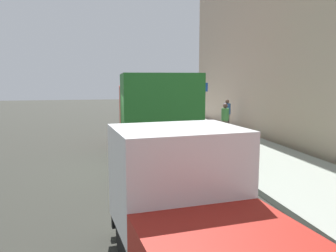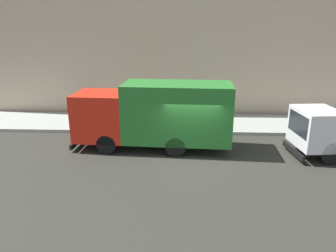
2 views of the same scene
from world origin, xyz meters
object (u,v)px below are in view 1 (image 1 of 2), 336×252
(large_utility_truck, at_px, (151,113))
(street_sign_post, at_px, (202,109))
(traffic_cone_orange, at_px, (182,128))
(pedestrian_third, at_px, (225,120))
(pedestrian_walking, at_px, (195,120))
(small_flatbed_truck, at_px, (205,217))
(pedestrian_standing, at_px, (227,114))

(large_utility_truck, xyz_separation_m, street_sign_post, (2.29, 0.75, 0.06))
(large_utility_truck, relative_size, traffic_cone_orange, 13.36)
(large_utility_truck, height_order, pedestrian_third, large_utility_truck)
(pedestrian_walking, bearing_deg, street_sign_post, -139.04)
(street_sign_post, bearing_deg, traffic_cone_orange, 89.14)
(pedestrian_walking, relative_size, traffic_cone_orange, 2.85)
(small_flatbed_truck, xyz_separation_m, pedestrian_walking, (3.32, 11.57, -0.04))
(pedestrian_standing, bearing_deg, pedestrian_third, 109.21)
(small_flatbed_truck, height_order, pedestrian_third, small_flatbed_truck)
(pedestrian_third, bearing_deg, small_flatbed_truck, 57.77)
(traffic_cone_orange, xyz_separation_m, street_sign_post, (-0.05, -3.52, 1.34))
(pedestrian_standing, bearing_deg, pedestrian_walking, 82.76)
(large_utility_truck, height_order, street_sign_post, large_utility_truck)
(pedestrian_walking, xyz_separation_m, pedestrian_third, (1.34, -0.56, 0.04))
(small_flatbed_truck, bearing_deg, pedestrian_standing, 60.97)
(pedestrian_walking, distance_m, pedestrian_third, 1.45)
(pedestrian_walking, distance_m, pedestrian_standing, 3.26)
(pedestrian_third, xyz_separation_m, street_sign_post, (-1.73, -1.80, 0.73))
(small_flatbed_truck, bearing_deg, pedestrian_third, 61.11)
(small_flatbed_truck, relative_size, pedestrian_walking, 3.44)
(street_sign_post, bearing_deg, pedestrian_third, 46.14)
(small_flatbed_truck, relative_size, traffic_cone_orange, 9.81)
(small_flatbed_truck, relative_size, street_sign_post, 2.03)
(pedestrian_walking, distance_m, traffic_cone_orange, 1.33)
(pedestrian_standing, relative_size, pedestrian_third, 1.01)
(street_sign_post, bearing_deg, pedestrian_walking, 80.65)
(pedestrian_third, bearing_deg, pedestrian_standing, -122.97)
(pedestrian_third, relative_size, traffic_cone_orange, 2.95)
(pedestrian_standing, distance_m, traffic_cone_orange, 3.05)
(pedestrian_standing, bearing_deg, street_sign_post, 99.87)
(pedestrian_walking, bearing_deg, pedestrian_third, -62.23)
(pedestrian_standing, relative_size, street_sign_post, 0.62)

